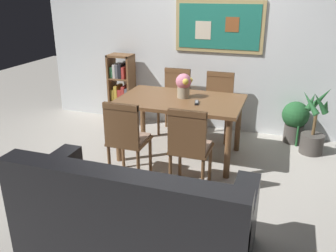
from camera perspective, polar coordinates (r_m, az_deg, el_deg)
name	(u,v)px	position (r m, az deg, el deg)	size (l,w,h in m)	color
ground_plane	(179,170)	(4.18, 1.80, -7.13)	(12.00, 12.00, 0.00)	#B7B2A8
wall_back_with_painting	(212,40)	(5.21, 7.10, 13.53)	(5.20, 0.14, 2.60)	silver
dining_table	(180,107)	(4.31, 1.99, 3.14)	(1.48, 0.92, 0.74)	brown
dining_chair_near_left	(126,135)	(3.78, -6.74, -1.43)	(0.40, 0.41, 0.91)	brown
dining_chair_near_right	(189,143)	(3.57, 3.43, -2.70)	(0.40, 0.41, 0.91)	brown
dining_chair_far_left	(175,95)	(5.16, 1.17, 4.91)	(0.40, 0.41, 0.91)	brown
dining_chair_far_right	(218,100)	(4.99, 8.00, 4.12)	(0.40, 0.41, 0.91)	brown
leather_couch	(133,218)	(2.87, -5.58, -14.43)	(1.80, 0.84, 0.84)	black
bookshelf	(122,92)	(5.55, -7.39, 5.37)	(0.36, 0.28, 1.07)	brown
potted_ivy	(295,120)	(5.11, 19.67, 0.94)	(0.36, 0.36, 0.58)	#4C4742
potted_palm	(313,132)	(4.85, 22.23, -0.84)	(0.40, 0.42, 0.87)	#4C4742
flower_vase	(184,84)	(4.30, 2.54, 6.68)	(0.20, 0.20, 0.29)	tan
tv_remote	(197,102)	(4.12, 4.61, 3.78)	(0.08, 0.16, 0.02)	black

